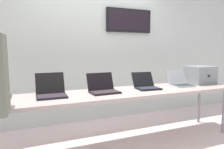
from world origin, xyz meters
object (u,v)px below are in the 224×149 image
object	(u,v)px
workbench	(120,95)
laptop_station_3	(146,85)
laptop_station_4	(180,82)
equipment_box	(200,75)
laptop_station_1	(51,91)
laptop_station_2	(103,88)

from	to	relation	value
workbench	laptop_station_3	distance (m)	0.46
laptop_station_3	laptop_station_4	size ratio (longest dim) A/B	1.07
equipment_box	laptop_station_1	bearing A→B (deg)	-179.16
laptop_station_2	laptop_station_3	distance (m)	0.67
laptop_station_3	laptop_station_2	bearing A→B (deg)	-178.51
equipment_box	workbench	bearing A→B (deg)	-175.64
laptop_station_1	laptop_station_3	distance (m)	1.32
laptop_station_3	workbench	bearing A→B (deg)	-171.36
workbench	laptop_station_2	xyz separation A→B (m)	(-0.23, 0.05, 0.10)
workbench	laptop_station_3	world-z (taller)	laptop_station_3
equipment_box	laptop_station_2	xyz separation A→B (m)	(-1.75, -0.07, -0.09)
laptop_station_3	laptop_station_4	xyz separation A→B (m)	(0.62, -0.00, 0.00)
workbench	laptop_station_2	distance (m)	0.25
laptop_station_1	equipment_box	bearing A→B (deg)	0.84
workbench	equipment_box	world-z (taller)	equipment_box
workbench	laptop_station_1	distance (m)	0.89
workbench	laptop_station_1	xyz separation A→B (m)	(-0.88, 0.08, 0.11)
laptop_station_1	laptop_station_2	bearing A→B (deg)	-2.69
equipment_box	laptop_station_3	bearing A→B (deg)	-177.41
equipment_box	laptop_station_3	size ratio (longest dim) A/B	1.10
laptop_station_3	laptop_station_4	world-z (taller)	laptop_station_4
workbench	laptop_station_3	bearing A→B (deg)	8.64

